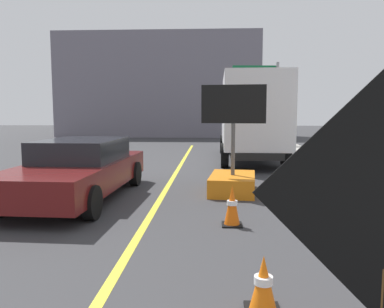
% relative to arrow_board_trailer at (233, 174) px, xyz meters
% --- Properties ---
extents(lane_center_stripe, '(0.14, 36.00, 0.01)m').
position_rel_arrow_board_trailer_xyz_m(lane_center_stripe, '(-1.73, -4.27, -0.48)').
color(lane_center_stripe, yellow).
rests_on(lane_center_stripe, ground).
extents(arrow_board_trailer, '(1.60, 1.91, 2.70)m').
position_rel_arrow_board_trailer_xyz_m(arrow_board_trailer, '(0.00, 0.00, 0.00)').
color(arrow_board_trailer, orange).
rests_on(arrow_board_trailer, ground).
extents(box_truck, '(2.60, 7.71, 3.44)m').
position_rel_arrow_board_trailer_xyz_m(box_truck, '(1.09, 6.42, 1.37)').
color(box_truck, black).
rests_on(box_truck, ground).
extents(pickup_car, '(2.25, 5.25, 1.38)m').
position_rel_arrow_board_trailer_xyz_m(pickup_car, '(-3.65, -0.83, 0.22)').
color(pickup_car, '#591414').
rests_on(pickup_car, ground).
extents(highway_guide_sign, '(2.78, 0.33, 5.00)m').
position_rel_arrow_board_trailer_xyz_m(highway_guide_sign, '(2.59, 13.74, 2.94)').
color(highway_guide_sign, gray).
rests_on(highway_guide_sign, ground).
extents(far_building_block, '(16.77, 6.00, 8.49)m').
position_rel_arrow_board_trailer_xyz_m(far_building_block, '(-5.02, 23.87, 3.76)').
color(far_building_block, slate).
rests_on(far_building_block, ground).
extents(traffic_cone_near_sign, '(0.36, 0.36, 0.60)m').
position_rel_arrow_board_trailer_xyz_m(traffic_cone_near_sign, '(-0.01, -5.85, -0.19)').
color(traffic_cone_near_sign, black).
rests_on(traffic_cone_near_sign, ground).
extents(traffic_cone_mid_lane, '(0.36, 0.36, 0.73)m').
position_rel_arrow_board_trailer_xyz_m(traffic_cone_mid_lane, '(-0.16, -2.86, -0.12)').
color(traffic_cone_mid_lane, black).
rests_on(traffic_cone_mid_lane, ground).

